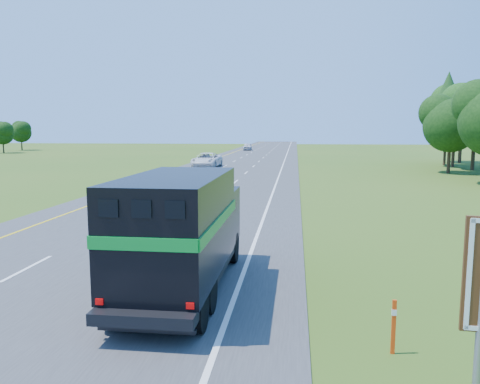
{
  "coord_description": "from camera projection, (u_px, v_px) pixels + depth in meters",
  "views": [
    {
      "loc": [
        7.13,
        -3.39,
        4.7
      ],
      "look_at": [
        4.48,
        19.0,
        1.68
      ],
      "focal_mm": 35.0,
      "sensor_mm": 36.0,
      "label": 1
    }
  ],
  "objects": [
    {
      "name": "road",
      "position": [
        233.0,
        170.0,
        54.01
      ],
      "size": [
        15.0,
        260.0,
        0.04
      ],
      "primitive_type": "cube",
      "color": "#38383A",
      "rests_on": "ground"
    },
    {
      "name": "lane_markings",
      "position": [
        233.0,
        170.0,
        54.0
      ],
      "size": [
        11.15,
        260.0,
        0.01
      ],
      "color": "yellow",
      "rests_on": "road"
    },
    {
      "name": "horse_truck",
      "position": [
        182.0,
        229.0,
        13.35
      ],
      "size": [
        2.51,
        7.78,
        3.44
      ],
      "rotation": [
        0.0,
        0.0,
        -0.0
      ],
      "color": "black",
      "rests_on": "road"
    },
    {
      "name": "white_suv",
      "position": [
        207.0,
        160.0,
        58.05
      ],
      "size": [
        3.19,
        6.52,
        1.78
      ],
      "primitive_type": "imported",
      "rotation": [
        0.0,
        0.0,
        -0.04
      ],
      "color": "white",
      "rests_on": "road"
    },
    {
      "name": "far_car",
      "position": [
        247.0,
        147.0,
        105.44
      ],
      "size": [
        2.22,
        4.87,
        1.62
      ],
      "primitive_type": "imported",
      "rotation": [
        0.0,
        0.0,
        0.07
      ],
      "color": "silver",
      "rests_on": "road"
    },
    {
      "name": "delineator",
      "position": [
        394.0,
        325.0,
        9.79
      ],
      "size": [
        0.1,
        0.05,
        1.18
      ],
      "color": "#FF3D0D",
      "rests_on": "ground"
    }
  ]
}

